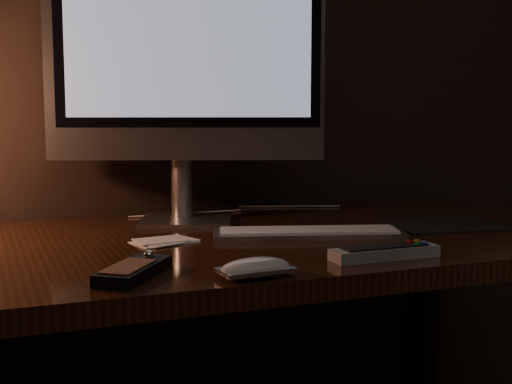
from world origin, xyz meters
name	(u,v)px	position (x,y,z in m)	size (l,w,h in m)	color
desk	(201,292)	(0.00, 1.93, 0.62)	(1.60, 0.75, 0.75)	#351A0C
monitor	(185,51)	(0.01, 2.07, 1.14)	(0.60, 0.25, 0.66)	silver
keyboard	(308,232)	(0.20, 1.81, 0.76)	(0.39, 0.11, 0.01)	silver
mousepad	(444,224)	(0.54, 1.82, 0.75)	(0.25, 0.20, 0.00)	black
mouse	(256,271)	(-0.03, 1.52, 0.76)	(0.12, 0.06, 0.02)	white
media_remote	(134,270)	(-0.21, 1.59, 0.76)	(0.15, 0.17, 0.03)	black
tv_remote	(385,252)	(0.23, 1.57, 0.76)	(0.20, 0.05, 0.03)	#9B9EA1
papers	(164,241)	(-0.10, 1.85, 0.75)	(0.12, 0.08, 0.01)	white
cable	(241,211)	(0.19, 2.18, 0.75)	(0.00, 0.00, 0.56)	white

